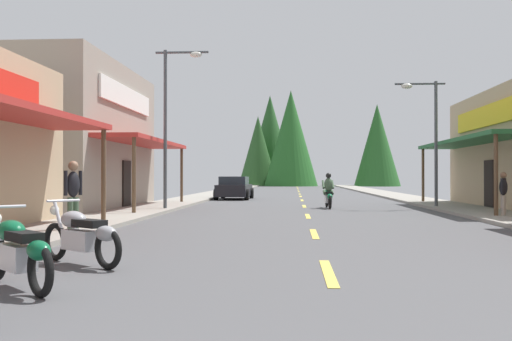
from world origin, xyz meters
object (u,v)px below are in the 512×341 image
at_px(rider_cruising_lead, 328,194).
at_px(pedestrian_waiting, 73,191).
at_px(streetlamp_left, 173,107).
at_px(parked_car_curbside, 234,188).
at_px(motorcycle_parked_left_2, 81,235).
at_px(streetlamp_right, 428,124).
at_px(motorcycle_parked_left_1, 18,250).
at_px(pedestrian_browsing, 503,192).

distance_m(rider_cruising_lead, pedestrian_waiting, 13.71).
bearing_deg(pedestrian_waiting, rider_cruising_lead, -95.40).
xyz_separation_m(streetlamp_left, rider_cruising_lead, (6.44, 2.45, -3.60)).
distance_m(streetlamp_left, parked_car_curbside, 12.69).
height_order(motorcycle_parked_left_2, parked_car_curbside, parked_car_curbside).
relative_size(motorcycle_parked_left_2, pedestrian_waiting, 0.98).
bearing_deg(streetlamp_left, parked_car_curbside, 83.99).
relative_size(streetlamp_left, streetlamp_right, 1.18).
bearing_deg(motorcycle_parked_left_1, pedestrian_waiting, -30.40).
height_order(motorcycle_parked_left_2, pedestrian_browsing, pedestrian_browsing).
height_order(streetlamp_left, motorcycle_parked_left_1, streetlamp_left).
bearing_deg(pedestrian_browsing, motorcycle_parked_left_1, -99.29).
xyz_separation_m(streetlamp_right, pedestrian_browsing, (1.10, -6.03, -2.80)).
xyz_separation_m(pedestrian_browsing, parked_car_curbside, (-10.58, 15.68, -0.21)).
xyz_separation_m(streetlamp_left, motorcycle_parked_left_2, (1.49, -14.19, -3.76)).
xyz_separation_m(motorcycle_parked_left_1, pedestrian_browsing, (10.46, 12.59, 0.41)).
xyz_separation_m(streetlamp_left, pedestrian_browsing, (11.86, -3.57, -3.35)).
relative_size(rider_cruising_lead, pedestrian_browsing, 1.37).
height_order(streetlamp_left, pedestrian_waiting, streetlamp_left).
bearing_deg(parked_car_curbside, pedestrian_browsing, -144.55).
xyz_separation_m(streetlamp_right, pedestrian_waiting, (-11.29, -11.81, -2.64)).
bearing_deg(streetlamp_left, pedestrian_waiting, -93.21).
bearing_deg(motorcycle_parked_left_2, motorcycle_parked_left_1, 124.26).
bearing_deg(streetlamp_left, motorcycle_parked_left_2, -84.00).
height_order(streetlamp_left, motorcycle_parked_left_2, streetlamp_left).
xyz_separation_m(pedestrian_browsing, pedestrian_waiting, (-12.38, -5.78, 0.16)).
relative_size(motorcycle_parked_left_1, parked_car_curbside, 0.37).
bearing_deg(parked_car_curbside, pedestrian_waiting, 176.64).
bearing_deg(rider_cruising_lead, pedestrian_waiting, 147.52).
xyz_separation_m(streetlamp_right, motorcycle_parked_left_1, (-9.36, -18.61, -3.21)).
distance_m(streetlamp_left, streetlamp_right, 11.05).
distance_m(motorcycle_parked_left_2, pedestrian_waiting, 5.27).
relative_size(streetlamp_right, parked_car_curbside, 1.28).
xyz_separation_m(rider_cruising_lead, pedestrian_waiting, (-6.96, -11.80, 0.40)).
relative_size(streetlamp_left, pedestrian_browsing, 4.20).
height_order(motorcycle_parked_left_2, pedestrian_waiting, pedestrian_waiting).
xyz_separation_m(streetlamp_left, motorcycle_parked_left_1, (1.40, -16.16, -3.76)).
relative_size(streetlamp_left, rider_cruising_lead, 3.07).
height_order(streetlamp_right, pedestrian_browsing, streetlamp_right).
bearing_deg(pedestrian_waiting, streetlamp_left, -68.08).
distance_m(pedestrian_browsing, pedestrian_waiting, 13.67).
bearing_deg(motorcycle_parked_left_2, pedestrian_waiting, -30.52).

